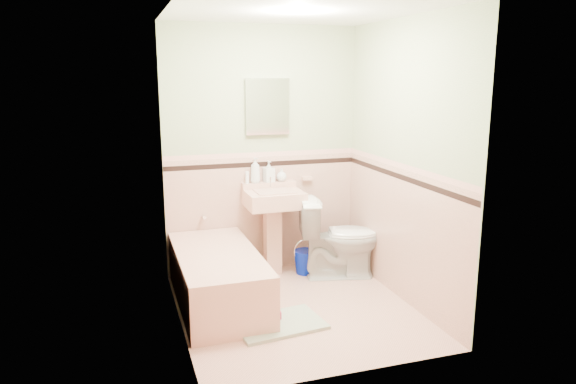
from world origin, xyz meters
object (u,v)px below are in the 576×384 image
object	(u,v)px
sink	(274,234)
bucket	(306,262)
soap_bottle_mid	(269,171)
soap_bottle_right	(282,175)
medicine_cabinet	(268,107)
soap_bottle_left	(255,170)
toilet	(340,237)
bathtub	(218,280)
shoe	(271,315)

from	to	relation	value
sink	bucket	world-z (taller)	sink
soap_bottle_mid	soap_bottle_right	xyz separation A→B (m)	(0.14, 0.00, -0.04)
soap_bottle_right	medicine_cabinet	bearing A→B (deg)	167.53
sink	soap_bottle_left	bearing A→B (deg)	128.48
soap_bottle_mid	toilet	bearing A→B (deg)	-33.23
soap_bottle_left	soap_bottle_mid	size ratio (longest dim) A/B	1.18
soap_bottle_left	soap_bottle_right	bearing A→B (deg)	0.00
soap_bottle_mid	bucket	world-z (taller)	soap_bottle_mid
bathtub	soap_bottle_right	bearing A→B (deg)	41.04
soap_bottle_right	shoe	bearing A→B (deg)	-111.12
medicine_cabinet	soap_bottle_mid	distance (m)	0.65
bucket	shoe	size ratio (longest dim) A/B	1.54
bathtub	toilet	bearing A→B (deg)	13.01
medicine_cabinet	soap_bottle_left	xyz separation A→B (m)	(-0.14, -0.03, -0.63)
soap_bottle_mid	bucket	size ratio (longest dim) A/B	0.89
soap_bottle_mid	toilet	world-z (taller)	soap_bottle_mid
soap_bottle_mid	medicine_cabinet	bearing A→B (deg)	89.75
bathtub	shoe	size ratio (longest dim) A/B	9.50
medicine_cabinet	shoe	world-z (taller)	medicine_cabinet
soap_bottle_right	bucket	distance (m)	0.93
medicine_cabinet	soap_bottle_right	world-z (taller)	medicine_cabinet
toilet	soap_bottle_right	bearing A→B (deg)	63.21
medicine_cabinet	soap_bottle_mid	world-z (taller)	medicine_cabinet
sink	toilet	distance (m)	0.67
sink	toilet	size ratio (longest dim) A/B	1.08
soap_bottle_mid	soap_bottle_right	world-z (taller)	soap_bottle_mid
medicine_cabinet	soap_bottle_right	bearing A→B (deg)	-12.47
bathtub	soap_bottle_left	world-z (taller)	soap_bottle_left
toilet	medicine_cabinet	bearing A→B (deg)	68.03
soap_bottle_left	soap_bottle_right	xyz separation A→B (m)	(0.28, 0.00, -0.06)
sink	toilet	bearing A→B (deg)	-20.14
medicine_cabinet	bucket	distance (m)	1.63
bathtub	toilet	distance (m)	1.35
medicine_cabinet	toilet	bearing A→B (deg)	-35.13
soap_bottle_left	shoe	xyz separation A→B (m)	(-0.19, -1.21, -1.01)
bathtub	toilet	xyz separation A→B (m)	(1.30, 0.30, 0.18)
soap_bottle_left	shoe	world-z (taller)	soap_bottle_left
bathtub	sink	bearing A→B (deg)	37.93
medicine_cabinet	bucket	xyz separation A→B (m)	(0.32, -0.26, -1.58)
toilet	shoe	distance (m)	1.30
sink	shoe	distance (m)	1.15
soap_bottle_right	bucket	world-z (taller)	soap_bottle_right
medicine_cabinet	soap_bottle_left	distance (m)	0.65
bathtub	soap_bottle_left	xyz separation A→B (m)	(0.54, 0.71, 0.84)
soap_bottle_mid	shoe	xyz separation A→B (m)	(-0.33, -1.21, -0.99)
medicine_cabinet	sink	bearing A→B (deg)	-90.00
toilet	shoe	xyz separation A→B (m)	(-0.96, -0.80, -0.35)
bathtub	shoe	world-z (taller)	bathtub
sink	soap_bottle_left	distance (m)	0.67
soap_bottle_left	bucket	size ratio (longest dim) A/B	1.05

